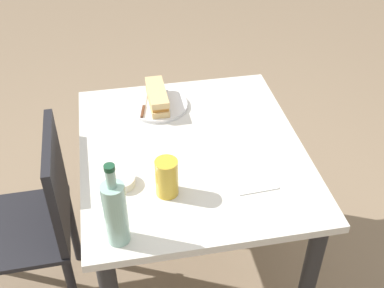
% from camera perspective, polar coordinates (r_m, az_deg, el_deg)
% --- Properties ---
extents(ground_plane, '(8.00, 8.00, 0.00)m').
position_cam_1_polar(ground_plane, '(2.33, 0.00, -14.71)').
color(ground_plane, '#8C755B').
extents(dining_table, '(0.93, 0.81, 0.74)m').
position_cam_1_polar(dining_table, '(1.88, 0.00, -3.56)').
color(dining_table, silver).
rests_on(dining_table, ground).
extents(chair_far, '(0.41, 0.41, 0.85)m').
position_cam_1_polar(chair_far, '(1.98, -17.58, -8.21)').
color(chair_far, black).
rests_on(chair_far, ground).
extents(plate_near, '(0.25, 0.25, 0.01)m').
position_cam_1_polar(plate_near, '(2.02, -4.03, 4.53)').
color(plate_near, white).
rests_on(plate_near, dining_table).
extents(baguette_sandwich_near, '(0.21, 0.07, 0.07)m').
position_cam_1_polar(baguette_sandwich_near, '(1.99, -4.08, 5.52)').
color(baguette_sandwich_near, '#DBB77A').
rests_on(baguette_sandwich_near, plate_near).
extents(knife_near, '(0.18, 0.05, 0.01)m').
position_cam_1_polar(knife_near, '(2.00, -5.64, 4.41)').
color(knife_near, silver).
rests_on(knife_near, plate_near).
extents(water_bottle, '(0.07, 0.07, 0.29)m').
position_cam_1_polar(water_bottle, '(1.42, -8.90, -7.83)').
color(water_bottle, '#99C6B7').
rests_on(water_bottle, dining_table).
extents(beer_glass, '(0.07, 0.07, 0.13)m').
position_cam_1_polar(beer_glass, '(1.58, -2.96, -3.92)').
color(beer_glass, gold).
rests_on(beer_glass, dining_table).
extents(olive_bowl, '(0.10, 0.10, 0.03)m').
position_cam_1_polar(olive_bowl, '(1.66, -8.34, -4.28)').
color(olive_bowl, silver).
rests_on(olive_bowl, dining_table).
extents(paper_napkin, '(0.15, 0.15, 0.00)m').
position_cam_1_polar(paper_napkin, '(1.69, 7.07, -3.96)').
color(paper_napkin, white).
rests_on(paper_napkin, dining_table).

